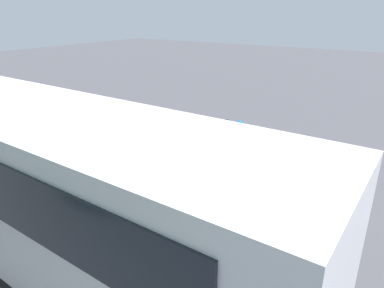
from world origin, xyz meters
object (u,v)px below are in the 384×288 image
at_px(parked_motorcycle_silver, 206,228).
at_px(parked_motorcycle_dark, 108,189).
at_px(spectator_far_left, 173,177).
at_px(spectator_left, 155,168).
at_px(tour_bus, 54,190).
at_px(stunt_motorcycle, 228,136).
at_px(spectator_centre, 115,160).
at_px(spectator_right, 97,150).

xyz_separation_m(parked_motorcycle_silver, parked_motorcycle_dark, (3.02, -0.06, 0.00)).
distance_m(spectator_far_left, spectator_left, 0.82).
xyz_separation_m(tour_bus, parked_motorcycle_silver, (-2.19, -1.98, -1.16)).
relative_size(tour_bus, stunt_motorcycle, 5.07).
bearing_deg(spectator_far_left, parked_motorcycle_dark, 20.44).
bearing_deg(spectator_left, parked_motorcycle_dark, 44.96).
bearing_deg(spectator_left, spectator_far_left, 161.25).
bearing_deg(spectator_centre, parked_motorcycle_silver, 168.52).
relative_size(tour_bus, parked_motorcycle_silver, 5.05).
bearing_deg(spectator_centre, spectator_far_left, -179.93).
relative_size(spectator_far_left, parked_motorcycle_dark, 0.85).
bearing_deg(spectator_centre, tour_bus, 113.25).
height_order(spectator_right, parked_motorcycle_dark, spectator_right).
bearing_deg(stunt_motorcycle, parked_motorcycle_dark, 80.81).
bearing_deg(parked_motorcycle_dark, spectator_right, -32.37).
distance_m(parked_motorcycle_silver, parked_motorcycle_dark, 3.02).
bearing_deg(tour_bus, spectator_centre, -66.75).
height_order(tour_bus, spectator_centre, tour_bus).
relative_size(spectator_far_left, spectator_centre, 1.02).
height_order(spectator_right, stunt_motorcycle, spectator_right).
bearing_deg(spectator_right, tour_bus, 125.95).
relative_size(tour_bus, spectator_right, 5.81).
relative_size(tour_bus, spectator_centre, 6.07).
distance_m(spectator_right, stunt_motorcycle, 4.77).
height_order(spectator_far_left, spectator_centre, spectator_far_left).
height_order(spectator_left, parked_motorcycle_dark, spectator_left).
xyz_separation_m(tour_bus, spectator_right, (2.04, -2.82, -0.57)).
bearing_deg(spectator_left, spectator_centre, 12.53).
height_order(parked_motorcycle_silver, parked_motorcycle_dark, same).
distance_m(spectator_centre, stunt_motorcycle, 4.60).
distance_m(tour_bus, parked_motorcycle_dark, 2.50).
relative_size(tour_bus, parked_motorcycle_dark, 5.05).
bearing_deg(spectator_left, tour_bus, 89.13).
xyz_separation_m(tour_bus, parked_motorcycle_dark, (0.83, -2.05, -1.16)).
bearing_deg(tour_bus, spectator_left, -90.87).
distance_m(spectator_left, parked_motorcycle_silver, 2.39).
distance_m(parked_motorcycle_silver, stunt_motorcycle, 5.58).
bearing_deg(spectator_far_left, spectator_centre, 0.07).
height_order(spectator_right, parked_motorcycle_silver, spectator_right).
bearing_deg(parked_motorcycle_dark, spectator_far_left, -159.56).
xyz_separation_m(parked_motorcycle_dark, stunt_motorcycle, (-0.82, -5.06, 0.13)).
distance_m(spectator_far_left, parked_motorcycle_dark, 1.84).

